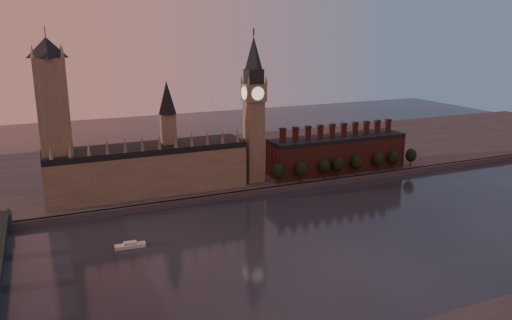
{
  "coord_description": "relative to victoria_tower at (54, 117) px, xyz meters",
  "views": [
    {
      "loc": [
        -127.21,
        -207.81,
        109.73
      ],
      "look_at": [
        -12.34,
        55.0,
        34.97
      ],
      "focal_mm": 35.0,
      "sensor_mm": 36.0,
      "label": 1
    }
  ],
  "objects": [
    {
      "name": "embankment_tree_3",
      "position": [
        190.94,
        -20.79,
        -45.62
      ],
      "size": [
        8.6,
        8.6,
        14.88
      ],
      "color": "black",
      "rests_on": "north_bank"
    },
    {
      "name": "big_ben",
      "position": [
        130.0,
        -5.0,
        -2.26
      ],
      "size": [
        15.0,
        15.0,
        107.0
      ],
      "color": "gray",
      "rests_on": "north_bank"
    },
    {
      "name": "palace_of_westminster",
      "position": [
        55.59,
        -0.09,
        -37.46
      ],
      "size": [
        130.0,
        30.3,
        74.0
      ],
      "color": "gray",
      "rests_on": "north_bank"
    },
    {
      "name": "chimney_block",
      "position": [
        200.0,
        -5.0,
        -41.27
      ],
      "size": [
        110.0,
        25.0,
        37.0
      ],
      "color": "brown",
      "rests_on": "north_bank"
    },
    {
      "name": "victoria_tower",
      "position": [
        0.0,
        0.0,
        0.0
      ],
      "size": [
        24.0,
        24.0,
        108.0
      ],
      "color": "gray",
      "rests_on": "north_bank"
    },
    {
      "name": "embankment_tree_6",
      "position": [
        242.02,
        -20.46,
        -45.62
      ],
      "size": [
        8.6,
        8.6,
        14.88
      ],
      "color": "black",
      "rests_on": "north_bank"
    },
    {
      "name": "embankment_tree_2",
      "position": [
        179.34,
        -20.24,
        -45.62
      ],
      "size": [
        8.6,
        8.6,
        14.88
      ],
      "color": "black",
      "rests_on": "north_bank"
    },
    {
      "name": "embankment_tree_0",
      "position": [
        142.47,
        -19.58,
        -45.62
      ],
      "size": [
        8.6,
        8.6,
        14.88
      ],
      "color": "black",
      "rests_on": "north_bank"
    },
    {
      "name": "river_boat",
      "position": [
        28.78,
        -76.65,
        -57.88
      ],
      "size": [
        16.06,
        5.91,
        3.14
      ],
      "rotation": [
        0.0,
        0.0,
        -0.09
      ],
      "color": "silver",
      "rests_on": "ground"
    },
    {
      "name": "ground",
      "position": [
        120.0,
        -115.0,
        -59.09
      ],
      "size": [
        900.0,
        900.0,
        0.0
      ],
      "primitive_type": "plane",
      "color": "black",
      "rests_on": "ground"
    },
    {
      "name": "embankment_tree_7",
      "position": [
        259.62,
        -20.16,
        -45.62
      ],
      "size": [
        8.6,
        8.6,
        14.88
      ],
      "color": "black",
      "rests_on": "north_bank"
    },
    {
      "name": "embankment_tree_1",
      "position": [
        159.55,
        -21.5,
        -45.62
      ],
      "size": [
        8.6,
        8.6,
        14.88
      ],
      "color": "black",
      "rests_on": "north_bank"
    },
    {
      "name": "embankment_tree_4",
      "position": [
        207.22,
        -21.22,
        -45.62
      ],
      "size": [
        8.6,
        8.6,
        14.88
      ],
      "color": "black",
      "rests_on": "north_bank"
    },
    {
      "name": "embankment_tree_5",
      "position": [
        227.46,
        -20.02,
        -45.62
      ],
      "size": [
        8.6,
        8.6,
        14.88
      ],
      "color": "black",
      "rests_on": "north_bank"
    },
    {
      "name": "north_bank",
      "position": [
        120.0,
        63.04,
        -57.09
      ],
      "size": [
        900.0,
        182.0,
        4.0
      ],
      "color": "#4A4A4F",
      "rests_on": "ground"
    }
  ]
}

